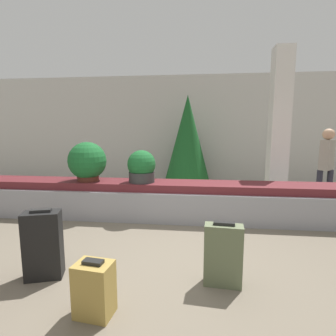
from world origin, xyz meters
TOP-DOWN VIEW (x-y plane):
  - ground_plane at (0.00, 0.00)m, footprint 18.00×18.00m
  - back_wall at (0.00, 5.28)m, footprint 18.00×0.06m
  - carousel at (0.00, 1.59)m, footprint 8.52×0.78m
  - pillar at (2.18, 2.79)m, footprint 0.37×0.37m
  - suitcase_1 at (-0.33, -0.97)m, footprint 0.33×0.26m
  - suitcase_2 at (-1.08, -0.48)m, footprint 0.41×0.31m
  - suitcase_3 at (0.78, -0.40)m, footprint 0.39×0.19m
  - potted_plant_0 at (-1.45, 1.55)m, footprint 0.68×0.68m
  - potted_plant_1 at (-0.46, 1.54)m, footprint 0.49×0.49m
  - traveler_0 at (3.08, 2.63)m, footprint 0.35×0.36m
  - decorated_tree at (0.22, 4.41)m, footprint 1.23×1.23m

SIDE VIEW (x-z plane):
  - ground_plane at x=0.00m, z-range 0.00..0.00m
  - suitcase_1 at x=-0.33m, z-range -0.01..0.48m
  - carousel at x=0.00m, z-range -0.01..0.63m
  - suitcase_3 at x=0.78m, z-range -0.01..0.65m
  - suitcase_2 at x=-1.08m, z-range -0.01..0.74m
  - potted_plant_1 at x=-0.46m, z-range 0.63..1.19m
  - traveler_0 at x=3.08m, z-range 0.14..1.73m
  - potted_plant_0 at x=-1.45m, z-range 0.64..1.34m
  - decorated_tree at x=0.22m, z-range 0.09..2.59m
  - back_wall at x=0.00m, z-range 0.00..3.20m
  - pillar at x=2.18m, z-range 0.00..3.20m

